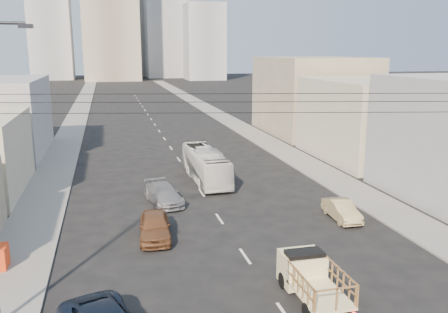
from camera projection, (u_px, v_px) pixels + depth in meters
name	position (u px, v px, depth m)	size (l,w,h in m)	color
sidewalk_left	(78.00, 115.00, 81.52)	(3.50, 180.00, 0.12)	gray
sidewalk_right	(211.00, 111.00, 87.03)	(3.50, 180.00, 0.12)	gray
lane_dashes	(157.00, 128.00, 68.18)	(0.15, 104.00, 0.01)	silver
flatbed_pickup	(312.00, 276.00, 20.95)	(1.95, 4.41, 1.90)	beige
city_bus	(205.00, 165.00, 40.30)	(2.29, 9.79, 2.73)	silver
sedan_brown	(155.00, 226.00, 27.83)	(1.81, 4.49, 1.53)	brown
sedan_tan	(342.00, 210.00, 31.01)	(1.34, 3.85, 1.27)	tan
sedan_grey	(164.00, 194.00, 34.27)	(1.95, 4.79, 1.39)	gray
overhead_wires	(297.00, 103.00, 17.44)	(23.01, 5.02, 0.72)	black
bldg_right_mid	(374.00, 119.00, 48.20)	(11.00, 14.00, 8.00)	#BCB597
bldg_right_far	(313.00, 95.00, 63.25)	(12.00, 16.00, 10.00)	gray
midrise_ne	(165.00, 28.00, 193.07)	(16.00, 16.00, 40.00)	#999DA1
midrise_nw	(51.00, 34.00, 178.67)	(15.00, 15.00, 34.00)	#999DA1
midrise_back	(133.00, 24.00, 204.03)	(18.00, 18.00, 44.00)	#98989A
midrise_east	(204.00, 42.00, 178.25)	(14.00, 14.00, 28.00)	#999DA1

